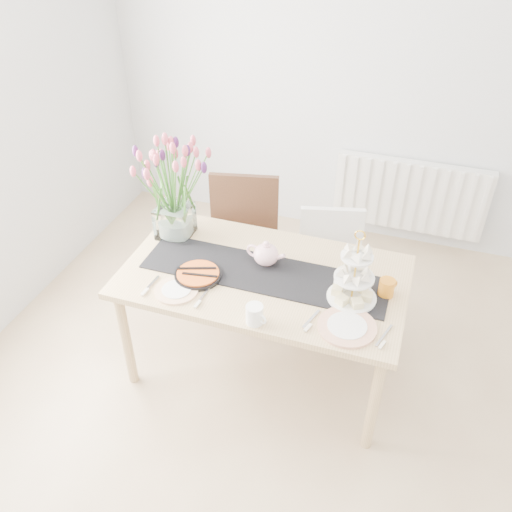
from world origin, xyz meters
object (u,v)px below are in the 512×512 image
(chair_brown, at_px, (242,235))
(chair_white, at_px, (329,263))
(radiator, at_px, (410,196))
(plate_left, at_px, (176,290))
(mug_orange, at_px, (387,288))
(plate_right, at_px, (347,327))
(tulip_vase, at_px, (170,177))
(cake_stand, at_px, (353,283))
(cream_jug, at_px, (341,283))
(teapot, at_px, (266,255))
(tart_tin, at_px, (198,275))
(dining_table, at_px, (264,284))
(mug_white, at_px, (254,314))

(chair_brown, height_order, chair_white, chair_brown)
(radiator, distance_m, plate_left, 2.28)
(radiator, height_order, mug_orange, mug_orange)
(radiator, xyz_separation_m, plate_right, (-0.16, -1.97, 0.31))
(tulip_vase, bearing_deg, cake_stand, -12.53)
(tulip_vase, height_order, cake_stand, tulip_vase)
(cake_stand, distance_m, cream_jug, 0.12)
(tulip_vase, xyz_separation_m, teapot, (0.62, -0.12, -0.33))
(mug_orange, bearing_deg, tart_tin, 139.99)
(tulip_vase, distance_m, cake_stand, 1.21)
(chair_white, height_order, plate_right, chair_white)
(plate_left, bearing_deg, tart_tin, 67.42)
(mug_orange, xyz_separation_m, plate_right, (-0.15, -0.32, -0.04))
(dining_table, height_order, tart_tin, tart_tin)
(chair_white, bearing_deg, dining_table, -130.13)
(chair_brown, bearing_deg, cream_jug, -49.03)
(plate_left, xyz_separation_m, plate_right, (0.93, 0.02, 0.00))
(cake_stand, xyz_separation_m, mug_orange, (0.17, 0.09, -0.06))
(radiator, xyz_separation_m, chair_brown, (-1.03, -1.10, 0.11))
(dining_table, bearing_deg, radiator, 67.84)
(cake_stand, bearing_deg, chair_white, 110.69)
(tart_tin, distance_m, plate_right, 0.88)
(tart_tin, relative_size, plate_right, 0.89)
(cake_stand, distance_m, mug_white, 0.55)
(radiator, xyz_separation_m, tulip_vase, (-1.33, -1.49, 0.70))
(dining_table, xyz_separation_m, mug_orange, (0.68, 0.04, 0.13))
(radiator, xyz_separation_m, cake_stand, (-0.18, -1.74, 0.41))
(dining_table, relative_size, mug_orange, 15.84)
(teapot, bearing_deg, mug_white, -71.03)
(cream_jug, bearing_deg, chair_brown, 164.79)
(chair_brown, distance_m, teapot, 0.66)
(tulip_vase, bearing_deg, cream_jug, -10.12)
(radiator, bearing_deg, mug_orange, -90.39)
(chair_brown, distance_m, mug_orange, 1.19)
(tulip_vase, relative_size, mug_orange, 7.22)
(cream_jug, bearing_deg, teapot, -168.29)
(cream_jug, xyz_separation_m, plate_left, (-0.84, -0.30, -0.04))
(chair_brown, distance_m, cream_jug, 1.01)
(radiator, bearing_deg, tulip_vase, -131.76)
(chair_white, bearing_deg, tulip_vase, -172.47)
(cream_jug, height_order, mug_white, mug_white)
(radiator, distance_m, teapot, 1.79)
(chair_brown, relative_size, tart_tin, 3.58)
(mug_orange, bearing_deg, tulip_vase, 122.81)
(radiator, relative_size, plate_right, 4.02)
(teapot, relative_size, cream_jug, 2.71)
(radiator, xyz_separation_m, mug_white, (-0.61, -2.08, 0.35))
(chair_brown, bearing_deg, chair_white, -15.22)
(chair_brown, bearing_deg, mug_white, -79.13)
(chair_brown, relative_size, teapot, 4.09)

